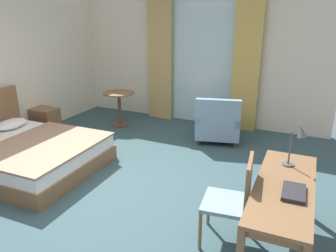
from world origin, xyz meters
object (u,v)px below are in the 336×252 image
object	(u,v)px
desk_lamp	(298,138)
nightstand	(45,121)
writing_desk	(284,193)
desk_chair	(235,197)
round_cafe_table	(119,101)
closed_book	(294,192)
bed	(23,152)
armchair_by_window	(218,124)

from	to	relation	value
desk_lamp	nightstand	bearing A→B (deg)	166.05
writing_desk	desk_chair	world-z (taller)	desk_chair
nightstand	round_cafe_table	size ratio (longest dim) A/B	0.70
desk_lamp	closed_book	distance (m)	0.65
nightstand	desk_lamp	xyz separation A→B (m)	(4.70, -1.17, 0.82)
closed_book	bed	bearing A→B (deg)	171.54
desk_chair	closed_book	size ratio (longest dim) A/B	2.87
desk_lamp	closed_book	size ratio (longest dim) A/B	1.47
writing_desk	armchair_by_window	xyz separation A→B (m)	(-1.42, 2.60, -0.31)
armchair_by_window	desk_chair	bearing A→B (deg)	-69.94
nightstand	bed	bearing A→B (deg)	-57.12
desk_lamp	armchair_by_window	bearing A→B (deg)	124.10
closed_book	armchair_by_window	distance (m)	3.16
desk_lamp	closed_book	xyz separation A→B (m)	(0.04, -0.57, -0.31)
bed	desk_chair	world-z (taller)	bed
bed	nightstand	world-z (taller)	bed
nightstand	armchair_by_window	bearing A→B (deg)	17.32
writing_desk	closed_book	xyz separation A→B (m)	(0.09, -0.14, 0.11)
nightstand	round_cafe_table	xyz separation A→B (m)	(1.09, 1.01, 0.28)
bed	nightstand	bearing A→B (deg)	122.88
desk_lamp	writing_desk	bearing A→B (deg)	-96.35
desk_lamp	round_cafe_table	size ratio (longest dim) A/B	0.68
bed	closed_book	world-z (taller)	bed
writing_desk	desk_lamp	xyz separation A→B (m)	(0.05, 0.43, 0.42)
desk_chair	round_cafe_table	size ratio (longest dim) A/B	1.34
bed	desk_chair	distance (m)	3.38
desk_chair	round_cafe_table	distance (m)	4.12
desk_lamp	round_cafe_table	xyz separation A→B (m)	(-3.61, 2.18, -0.54)
nightstand	desk_chair	world-z (taller)	desk_chair
bed	writing_desk	bearing A→B (deg)	-4.21
closed_book	round_cafe_table	world-z (taller)	closed_book
writing_desk	armchair_by_window	size ratio (longest dim) A/B	1.69
closed_book	writing_desk	bearing A→B (deg)	121.47
desk_lamp	armchair_by_window	xyz separation A→B (m)	(-1.47, 2.17, -0.73)
bed	desk_lamp	xyz separation A→B (m)	(3.85, 0.15, 0.82)
desk_chair	closed_book	bearing A→B (deg)	-6.19
desk_chair	round_cafe_table	world-z (taller)	desk_chair
nightstand	closed_book	distance (m)	5.07
nightstand	writing_desk	xyz separation A→B (m)	(4.65, -1.60, 0.40)
desk_chair	round_cafe_table	bearing A→B (deg)	139.25
bed	round_cafe_table	bearing A→B (deg)	84.27
bed	desk_chair	size ratio (longest dim) A/B	2.28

